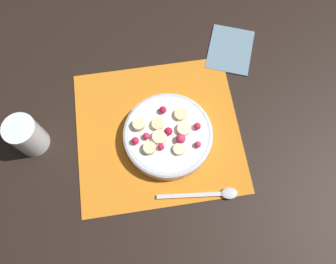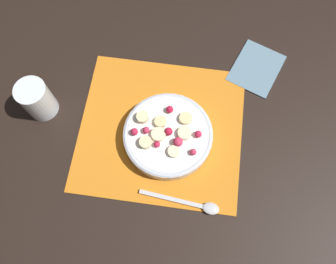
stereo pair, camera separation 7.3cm
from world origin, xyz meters
name	(u,v)px [view 1 (the left image)]	position (x,y,z in m)	size (l,w,h in m)	color
ground_plane	(158,132)	(0.00, 0.00, 0.00)	(3.00, 3.00, 0.00)	black
placemat	(158,131)	(0.00, 0.00, 0.00)	(0.39, 0.36, 0.01)	orange
fruit_bowl	(168,135)	(-0.02, 0.02, 0.03)	(0.21, 0.21, 0.06)	silver
spoon	(213,194)	(-0.10, 0.17, 0.01)	(0.18, 0.04, 0.01)	silver
drinking_glass	(27,136)	(0.29, -0.02, 0.05)	(0.07, 0.07, 0.10)	white
napkin	(230,49)	(-0.22, -0.20, 0.00)	(0.15, 0.17, 0.01)	slate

